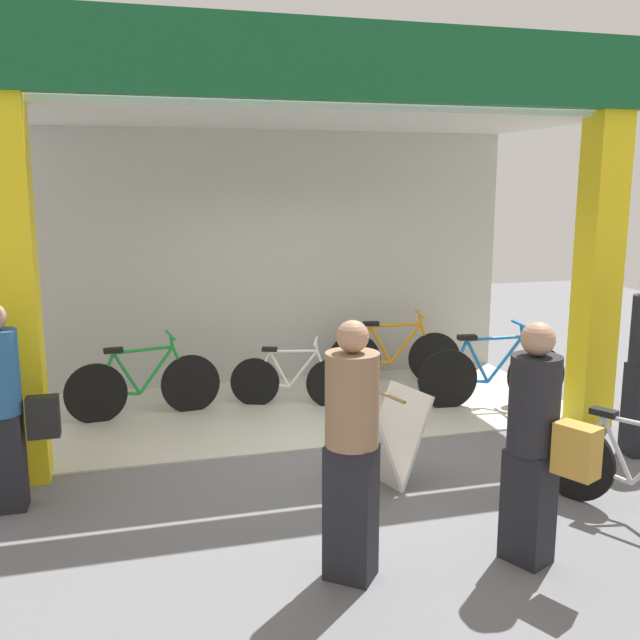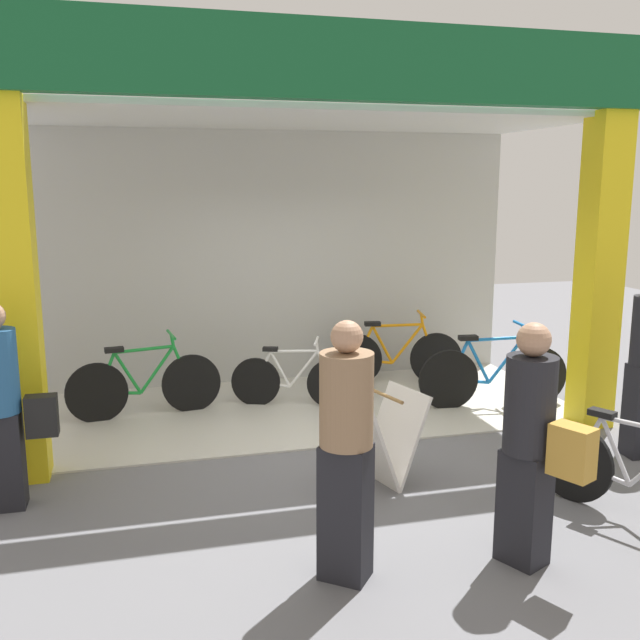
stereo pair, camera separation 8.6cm
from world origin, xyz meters
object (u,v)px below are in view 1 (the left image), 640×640
(sandwich_board_sign, at_px, (383,437))
(bicycle_inside_0, at_px, (292,380))
(bicycle_inside_1, at_px, (492,374))
(bicycle_parked_0, at_px, (638,474))
(pedestrian_2, at_px, (536,442))
(pedestrian_1, at_px, (4,407))
(bicycle_inside_3, at_px, (394,356))
(bicycle_inside_2, at_px, (144,385))
(pedestrian_3, at_px, (352,449))

(sandwich_board_sign, bearing_deg, bicycle_inside_0, 97.10)
(bicycle_inside_1, relative_size, sandwich_board_sign, 2.18)
(bicycle_parked_0, distance_m, pedestrian_2, 1.26)
(bicycle_parked_0, height_order, pedestrian_1, pedestrian_1)
(bicycle_inside_1, height_order, pedestrian_1, pedestrian_1)
(bicycle_inside_0, relative_size, sandwich_board_sign, 1.71)
(bicycle_inside_1, relative_size, pedestrian_2, 1.06)
(bicycle_inside_3, xyz_separation_m, bicycle_parked_0, (0.43, -4.00, -0.00))
(bicycle_inside_1, height_order, pedestrian_2, pedestrian_2)
(bicycle_inside_2, xyz_separation_m, bicycle_inside_3, (3.12, 0.53, 0.00))
(pedestrian_1, bearing_deg, bicycle_parked_0, -17.50)
(bicycle_inside_2, distance_m, bicycle_inside_3, 3.17)
(bicycle_inside_0, distance_m, sandwich_board_sign, 2.25)
(bicycle_inside_1, bearing_deg, bicycle_parked_0, -96.31)
(pedestrian_1, bearing_deg, bicycle_inside_2, 61.65)
(bicycle_inside_0, height_order, pedestrian_1, pedestrian_1)
(bicycle_inside_1, distance_m, bicycle_inside_3, 1.39)
(sandwich_board_sign, distance_m, pedestrian_3, 1.64)
(bicycle_inside_2, bearing_deg, bicycle_inside_3, 9.62)
(bicycle_inside_3, bearing_deg, bicycle_parked_0, -83.84)
(bicycle_inside_0, distance_m, pedestrian_2, 3.88)
(bicycle_parked_0, relative_size, pedestrian_1, 0.91)
(pedestrian_2, bearing_deg, bicycle_inside_0, 101.78)
(bicycle_inside_3, distance_m, sandwich_board_sign, 3.05)
(pedestrian_1, relative_size, pedestrian_3, 0.96)
(pedestrian_3, bearing_deg, pedestrian_2, -6.45)
(pedestrian_2, xyz_separation_m, pedestrian_3, (-1.24, 0.14, 0.03))
(pedestrian_2, height_order, pedestrian_3, pedestrian_3)
(bicycle_inside_3, height_order, pedestrian_2, pedestrian_2)
(bicycle_inside_3, bearing_deg, pedestrian_1, -148.90)
(bicycle_inside_2, bearing_deg, bicycle_parked_0, -44.31)
(bicycle_inside_1, relative_size, pedestrian_3, 1.02)
(bicycle_parked_0, xyz_separation_m, pedestrian_3, (-2.35, -0.20, 0.52))
(bicycle_inside_1, relative_size, bicycle_inside_3, 1.05)
(bicycle_inside_3, xyz_separation_m, sandwich_board_sign, (-1.19, -2.81, 0.03))
(bicycle_inside_1, distance_m, pedestrian_3, 4.06)
(sandwich_board_sign, bearing_deg, bicycle_inside_2, 130.34)
(bicycle_inside_3, xyz_separation_m, pedestrian_1, (-4.21, -2.54, 0.47))
(bicycle_inside_2, relative_size, pedestrian_1, 1.01)
(bicycle_inside_2, relative_size, pedestrian_3, 0.97)
(bicycle_parked_0, bearing_deg, bicycle_inside_3, 96.16)
(bicycle_inside_0, bearing_deg, bicycle_inside_2, 178.42)
(sandwich_board_sign, relative_size, pedestrian_2, 0.48)
(bicycle_inside_0, height_order, bicycle_parked_0, bicycle_parked_0)
(bicycle_inside_1, xyz_separation_m, pedestrian_2, (-1.43, -3.17, 0.47))
(pedestrian_2, bearing_deg, pedestrian_3, 173.55)
(bicycle_inside_1, xyz_separation_m, pedestrian_3, (-2.66, -3.03, 0.50))
(bicycle_inside_0, relative_size, pedestrian_1, 0.83)
(sandwich_board_sign, relative_size, pedestrian_1, 0.49)
(pedestrian_1, bearing_deg, bicycle_inside_1, 15.46)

